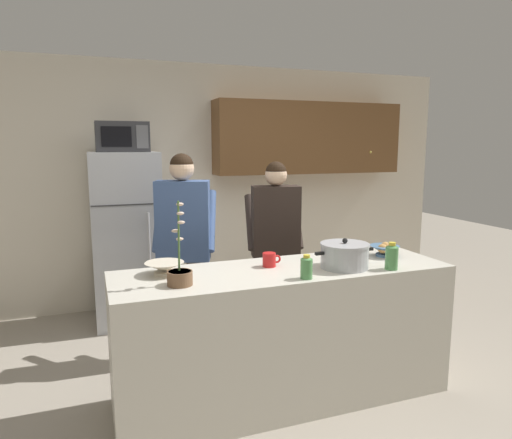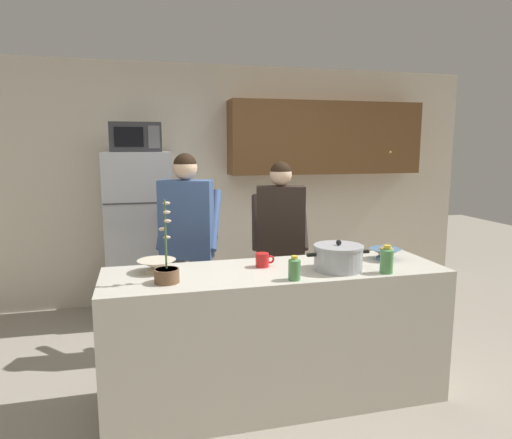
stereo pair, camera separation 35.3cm
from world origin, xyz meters
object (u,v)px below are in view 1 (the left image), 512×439
(bread_bowl, at_px, (385,250))
(coffee_mug, at_px, (270,260))
(refrigerator, at_px, (126,238))
(person_near_pot, at_px, (183,231))
(cooking_pot, at_px, (345,255))
(bottle_near_edge, at_px, (392,256))
(person_by_sink, at_px, (275,232))
(potted_orchid, at_px, (180,273))
(microwave, at_px, (122,137))
(empty_bowl, at_px, (165,267))
(bottle_mid_counter, at_px, (306,267))

(bread_bowl, bearing_deg, coffee_mug, 178.59)
(refrigerator, xyz_separation_m, bread_bowl, (1.72, -1.79, 0.13))
(person_near_pot, xyz_separation_m, cooking_pot, (0.89, -1.01, -0.04))
(coffee_mug, bearing_deg, bottle_near_edge, -25.05)
(person_by_sink, xyz_separation_m, cooking_pot, (0.09, -0.99, 0.01))
(person_by_sink, height_order, cooking_pot, person_by_sink)
(person_near_pot, xyz_separation_m, bottle_near_edge, (1.16, -1.16, -0.04))
(person_by_sink, relative_size, potted_orchid, 3.19)
(coffee_mug, relative_size, bread_bowl, 0.59)
(cooking_pot, relative_size, bottle_near_edge, 2.40)
(person_near_pot, bearing_deg, cooking_pot, -48.65)
(refrigerator, bearing_deg, bread_bowl, -46.08)
(microwave, bearing_deg, refrigerator, 90.07)
(empty_bowl, bearing_deg, cooking_pot, -11.94)
(refrigerator, relative_size, bread_bowl, 7.57)
(bottle_near_edge, height_order, bottle_mid_counter, bottle_near_edge)
(person_by_sink, distance_m, potted_orchid, 1.43)
(cooking_pot, height_order, coffee_mug, cooking_pot)
(bread_bowl, xyz_separation_m, bottle_mid_counter, (-0.80, -0.32, 0.02))
(bottle_near_edge, bearing_deg, bottle_mid_counter, -179.93)
(microwave, height_order, bread_bowl, microwave)
(bottle_near_edge, xyz_separation_m, potted_orchid, (-1.39, 0.13, -0.02))
(refrigerator, bearing_deg, microwave, -89.93)
(bottle_mid_counter, bearing_deg, refrigerator, 113.50)
(person_by_sink, bearing_deg, cooking_pot, -84.59)
(empty_bowl, bearing_deg, person_by_sink, 34.73)
(coffee_mug, bearing_deg, person_by_sink, 64.96)
(cooking_pot, bearing_deg, bottle_mid_counter, -157.70)
(bread_bowl, bearing_deg, bottle_near_edge, -118.87)
(microwave, bearing_deg, bottle_near_edge, -53.49)
(refrigerator, xyz_separation_m, microwave, (0.00, -0.02, 0.98))
(refrigerator, height_order, bread_bowl, refrigerator)
(bottle_mid_counter, bearing_deg, person_near_pot, 114.79)
(coffee_mug, bearing_deg, person_near_pot, 117.69)
(cooking_pot, xyz_separation_m, coffee_mug, (-0.46, 0.20, -0.04))
(person_near_pot, bearing_deg, potted_orchid, -102.43)
(microwave, distance_m, empty_bowl, 1.90)
(potted_orchid, bearing_deg, bottle_mid_counter, -10.10)
(cooking_pot, bearing_deg, bottle_near_edge, -28.15)
(refrigerator, bearing_deg, cooking_pot, -57.04)
(potted_orchid, bearing_deg, microwave, 94.58)
(cooking_pot, relative_size, bottle_mid_counter, 2.90)
(bottle_mid_counter, bearing_deg, bottle_near_edge, 0.07)
(person_by_sink, relative_size, coffee_mug, 12.22)
(person_by_sink, height_order, bread_bowl, person_by_sink)
(microwave, distance_m, person_near_pot, 1.26)
(microwave, distance_m, coffee_mug, 2.10)
(cooking_pot, relative_size, coffee_mug, 3.35)
(person_near_pot, bearing_deg, refrigerator, 111.90)
(microwave, bearing_deg, coffee_mug, -65.09)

